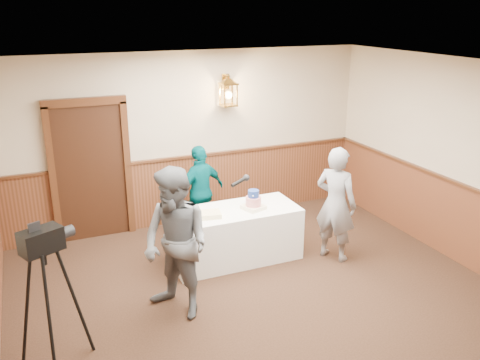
{
  "coord_description": "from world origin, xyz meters",
  "views": [
    {
      "loc": [
        -2.4,
        -4.15,
        3.42
      ],
      "look_at": [
        0.11,
        1.7,
        1.25
      ],
      "focal_mm": 38.0,
      "sensor_mm": 36.0,
      "label": 1
    }
  ],
  "objects_px": {
    "tiered_cake": "(253,202)",
    "assistant_p": "(201,191)",
    "sheet_cake_yellow": "(209,215)",
    "tv_camera_rig": "(51,310)",
    "baker": "(336,204)",
    "interviewer": "(176,244)",
    "sheet_cake_green": "(181,211)",
    "display_table": "(234,234)"
  },
  "relations": [
    {
      "from": "display_table",
      "to": "assistant_p",
      "type": "bearing_deg",
      "value": 100.21
    },
    {
      "from": "interviewer",
      "to": "baker",
      "type": "height_order",
      "value": "interviewer"
    },
    {
      "from": "baker",
      "to": "tv_camera_rig",
      "type": "height_order",
      "value": "baker"
    },
    {
      "from": "tiered_cake",
      "to": "tv_camera_rig",
      "type": "relative_size",
      "value": 0.22
    },
    {
      "from": "sheet_cake_yellow",
      "to": "tv_camera_rig",
      "type": "distance_m",
      "value": 2.53
    },
    {
      "from": "assistant_p",
      "to": "tv_camera_rig",
      "type": "distance_m",
      "value": 3.38
    },
    {
      "from": "baker",
      "to": "display_table",
      "type": "bearing_deg",
      "value": 37.23
    },
    {
      "from": "sheet_cake_yellow",
      "to": "baker",
      "type": "height_order",
      "value": "baker"
    },
    {
      "from": "assistant_p",
      "to": "tv_camera_rig",
      "type": "bearing_deg",
      "value": 25.4
    },
    {
      "from": "baker",
      "to": "tv_camera_rig",
      "type": "xyz_separation_m",
      "value": [
        -3.83,
        -0.96,
        -0.14
      ]
    },
    {
      "from": "sheet_cake_yellow",
      "to": "tv_camera_rig",
      "type": "relative_size",
      "value": 0.21
    },
    {
      "from": "tv_camera_rig",
      "to": "display_table",
      "type": "bearing_deg",
      "value": 5.85
    },
    {
      "from": "baker",
      "to": "assistant_p",
      "type": "bearing_deg",
      "value": 14.46
    },
    {
      "from": "tiered_cake",
      "to": "sheet_cake_green",
      "type": "relative_size",
      "value": 1.18
    },
    {
      "from": "sheet_cake_green",
      "to": "baker",
      "type": "xyz_separation_m",
      "value": [
        2.03,
        -0.71,
        0.04
      ]
    },
    {
      "from": "sheet_cake_yellow",
      "to": "tv_camera_rig",
      "type": "height_order",
      "value": "tv_camera_rig"
    },
    {
      "from": "tiered_cake",
      "to": "interviewer",
      "type": "distance_m",
      "value": 1.66
    },
    {
      "from": "tiered_cake",
      "to": "interviewer",
      "type": "height_order",
      "value": "interviewer"
    },
    {
      "from": "display_table",
      "to": "assistant_p",
      "type": "relative_size",
      "value": 1.23
    },
    {
      "from": "interviewer",
      "to": "tv_camera_rig",
      "type": "height_order",
      "value": "interviewer"
    },
    {
      "from": "sheet_cake_green",
      "to": "tiered_cake",
      "type": "bearing_deg",
      "value": -14.68
    },
    {
      "from": "sheet_cake_green",
      "to": "baker",
      "type": "relative_size",
      "value": 0.18
    },
    {
      "from": "display_table",
      "to": "tiered_cake",
      "type": "bearing_deg",
      "value": -16.89
    },
    {
      "from": "display_table",
      "to": "sheet_cake_yellow",
      "type": "bearing_deg",
      "value": -166.82
    },
    {
      "from": "display_table",
      "to": "baker",
      "type": "bearing_deg",
      "value": -21.89
    },
    {
      "from": "baker",
      "to": "assistant_p",
      "type": "xyz_separation_m",
      "value": [
        -1.48,
        1.46,
        -0.09
      ]
    },
    {
      "from": "interviewer",
      "to": "sheet_cake_yellow",
      "type": "bearing_deg",
      "value": 112.36
    },
    {
      "from": "sheet_cake_green",
      "to": "interviewer",
      "type": "height_order",
      "value": "interviewer"
    },
    {
      "from": "baker",
      "to": "assistant_p",
      "type": "height_order",
      "value": "baker"
    },
    {
      "from": "display_table",
      "to": "interviewer",
      "type": "height_order",
      "value": "interviewer"
    },
    {
      "from": "display_table",
      "to": "interviewer",
      "type": "distance_m",
      "value": 1.59
    },
    {
      "from": "baker",
      "to": "tv_camera_rig",
      "type": "bearing_deg",
      "value": 73.2
    },
    {
      "from": "tiered_cake",
      "to": "tv_camera_rig",
      "type": "height_order",
      "value": "tv_camera_rig"
    },
    {
      "from": "baker",
      "to": "assistant_p",
      "type": "relative_size",
      "value": 1.13
    },
    {
      "from": "tiered_cake",
      "to": "assistant_p",
      "type": "height_order",
      "value": "assistant_p"
    },
    {
      "from": "display_table",
      "to": "sheet_cake_yellow",
      "type": "xyz_separation_m",
      "value": [
        -0.41,
        -0.1,
        0.41
      ]
    },
    {
      "from": "tiered_cake",
      "to": "sheet_cake_green",
      "type": "height_order",
      "value": "tiered_cake"
    },
    {
      "from": "display_table",
      "to": "assistant_p",
      "type": "distance_m",
      "value": 1.02
    },
    {
      "from": "sheet_cake_yellow",
      "to": "interviewer",
      "type": "bearing_deg",
      "value": -128.32
    },
    {
      "from": "tiered_cake",
      "to": "interviewer",
      "type": "xyz_separation_m",
      "value": [
        -1.38,
        -0.92,
        0.03
      ]
    },
    {
      "from": "sheet_cake_yellow",
      "to": "display_table",
      "type": "bearing_deg",
      "value": 13.18
    },
    {
      "from": "sheet_cake_green",
      "to": "assistant_p",
      "type": "bearing_deg",
      "value": 53.96
    }
  ]
}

